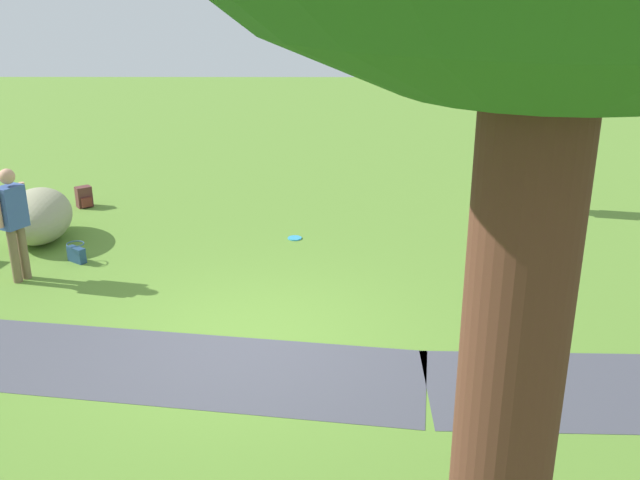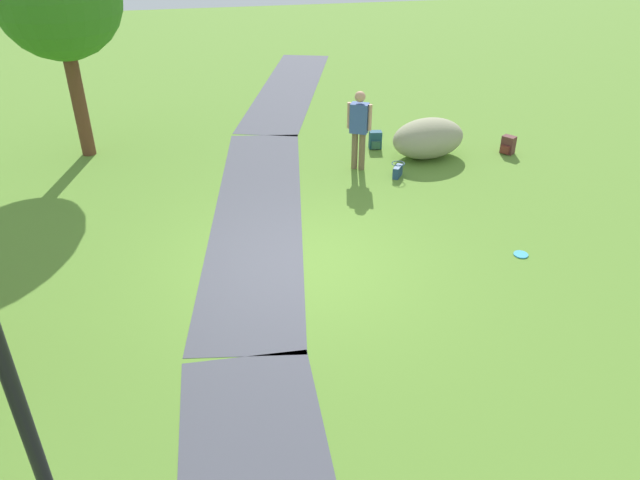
# 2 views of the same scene
# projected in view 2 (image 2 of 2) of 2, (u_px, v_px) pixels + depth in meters

# --- Properties ---
(ground_plane) EXTENTS (48.00, 48.00, 0.00)m
(ground_plane) POSITION_uv_depth(u_px,v_px,m) (298.00, 266.00, 9.68)
(ground_plane) COLOR olive
(footpath_segment_mid) EXTENTS (8.15, 2.77, 0.01)m
(footpath_segment_mid) POSITION_uv_depth(u_px,v_px,m) (258.00, 212.00, 11.25)
(footpath_segment_mid) COLOR #484954
(footpath_segment_mid) RESTS_ON ground
(footpath_segment_far) EXTENTS (8.12, 3.91, 0.01)m
(footpath_segment_far) POSITION_uv_depth(u_px,v_px,m) (289.00, 88.00, 18.12)
(footpath_segment_far) COLOR #484954
(footpath_segment_far) RESTS_ON ground
(lamp_post) EXTENTS (0.28, 0.28, 3.78)m
(lamp_post) POSITION_uv_depth(u_px,v_px,m) (25.00, 423.00, 3.83)
(lamp_post) COLOR black
(lamp_post) RESTS_ON ground
(lawn_boulder) EXTENTS (1.38, 1.85, 0.87)m
(lawn_boulder) POSITION_uv_depth(u_px,v_px,m) (428.00, 138.00, 13.33)
(lawn_boulder) COLOR #9A9876
(lawn_boulder) RESTS_ON ground
(woman_with_handbag) EXTENTS (0.38, 0.47, 1.68)m
(woman_with_handbag) POSITION_uv_depth(u_px,v_px,m) (359.00, 125.00, 12.49)
(woman_with_handbag) COLOR brown
(woman_with_handbag) RESTS_ON ground
(handbag_on_grass) EXTENTS (0.38, 0.38, 0.31)m
(handbag_on_grass) POSITION_uv_depth(u_px,v_px,m) (398.00, 171.00, 12.54)
(handbag_on_grass) COLOR navy
(handbag_on_grass) RESTS_ON ground
(backpack_by_boulder) EXTENTS (0.29, 0.30, 0.40)m
(backpack_by_boulder) POSITION_uv_depth(u_px,v_px,m) (375.00, 140.00, 13.89)
(backpack_by_boulder) COLOR navy
(backpack_by_boulder) RESTS_ON ground
(spare_backpack_on_lawn) EXTENTS (0.35, 0.35, 0.40)m
(spare_backpack_on_lawn) POSITION_uv_depth(u_px,v_px,m) (508.00, 145.00, 13.63)
(spare_backpack_on_lawn) COLOR brown
(spare_backpack_on_lawn) RESTS_ON ground
(frisbee_on_grass) EXTENTS (0.24, 0.24, 0.02)m
(frisbee_on_grass) POSITION_uv_depth(u_px,v_px,m) (521.00, 254.00, 9.95)
(frisbee_on_grass) COLOR #329BCB
(frisbee_on_grass) RESTS_ON ground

